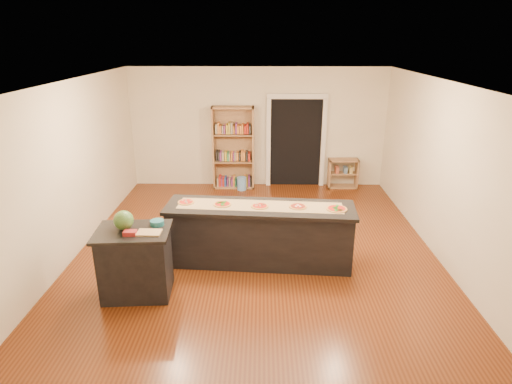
{
  "coord_description": "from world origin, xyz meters",
  "views": [
    {
      "loc": [
        0.09,
        -6.49,
        3.46
      ],
      "look_at": [
        0.0,
        0.2,
        1.0
      ],
      "focal_mm": 30.0,
      "sensor_mm": 36.0,
      "label": 1
    }
  ],
  "objects_px": {
    "kitchen_island": "(260,234)",
    "bookshelf": "(233,148)",
    "waste_bin": "(242,184)",
    "watermelon": "(124,220)",
    "side_counter": "(136,262)",
    "low_shelf": "(343,173)"
  },
  "relations": [
    {
      "from": "bookshelf",
      "to": "side_counter",
      "type": "bearing_deg",
      "value": -103.23
    },
    {
      "from": "side_counter",
      "to": "low_shelf",
      "type": "xyz_separation_m",
      "value": [
        3.69,
        4.59,
        -0.15
      ]
    },
    {
      "from": "kitchen_island",
      "to": "waste_bin",
      "type": "relative_size",
      "value": 9.4
    },
    {
      "from": "kitchen_island",
      "to": "low_shelf",
      "type": "xyz_separation_m",
      "value": [
        1.97,
        3.65,
        -0.14
      ]
    },
    {
      "from": "kitchen_island",
      "to": "bookshelf",
      "type": "xyz_separation_m",
      "value": [
        -0.64,
        3.63,
        0.48
      ]
    },
    {
      "from": "low_shelf",
      "to": "watermelon",
      "type": "distance_m",
      "value": 5.98
    },
    {
      "from": "bookshelf",
      "to": "watermelon",
      "type": "bearing_deg",
      "value": -104.71
    },
    {
      "from": "bookshelf",
      "to": "low_shelf",
      "type": "distance_m",
      "value": 2.69
    },
    {
      "from": "side_counter",
      "to": "watermelon",
      "type": "height_order",
      "value": "watermelon"
    },
    {
      "from": "kitchen_island",
      "to": "side_counter",
      "type": "height_order",
      "value": "side_counter"
    },
    {
      "from": "kitchen_island",
      "to": "watermelon",
      "type": "distance_m",
      "value": 2.14
    },
    {
      "from": "bookshelf",
      "to": "waste_bin",
      "type": "height_order",
      "value": "bookshelf"
    },
    {
      "from": "kitchen_island",
      "to": "side_counter",
      "type": "distance_m",
      "value": 1.95
    },
    {
      "from": "bookshelf",
      "to": "waste_bin",
      "type": "relative_size",
      "value": 6.2
    },
    {
      "from": "side_counter",
      "to": "low_shelf",
      "type": "bearing_deg",
      "value": 47.32
    },
    {
      "from": "kitchen_island",
      "to": "watermelon",
      "type": "xyz_separation_m",
      "value": [
        -1.83,
        -0.9,
        0.63
      ]
    },
    {
      "from": "side_counter",
      "to": "bookshelf",
      "type": "xyz_separation_m",
      "value": [
        1.07,
        4.57,
        0.47
      ]
    },
    {
      "from": "low_shelf",
      "to": "watermelon",
      "type": "height_order",
      "value": "watermelon"
    },
    {
      "from": "waste_bin",
      "to": "watermelon",
      "type": "distance_m",
      "value": 4.64
    },
    {
      "from": "side_counter",
      "to": "bookshelf",
      "type": "relative_size",
      "value": 0.51
    },
    {
      "from": "kitchen_island",
      "to": "low_shelf",
      "type": "height_order",
      "value": "kitchen_island"
    },
    {
      "from": "bookshelf",
      "to": "waste_bin",
      "type": "xyz_separation_m",
      "value": [
        0.2,
        -0.2,
        -0.81
      ]
    }
  ]
}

